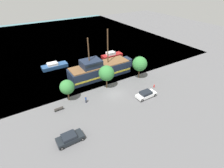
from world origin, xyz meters
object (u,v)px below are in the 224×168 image
Objects in this scene: parked_car_curb_mid at (146,94)px; pirate_ship at (100,69)px; parked_car_curb_front at (70,138)px; bench_promenade_east at (59,109)px; moored_boat_outer at (112,55)px; fire_hydrant at (154,86)px; moored_boat_dockside at (54,66)px; pedestrian_walking_near at (86,99)px.

pirate_ship is at bearing 106.20° from parked_car_curb_mid.
parked_car_curb_front is 8.18m from bench_promenade_east.
bench_promenade_east is (-22.39, -16.88, -0.23)m from moored_boat_outer.
moored_boat_outer reaches higher than fire_hydrant.
moored_boat_outer is at bearing -6.20° from moored_boat_dockside.
pirate_ship is at bearing 47.21° from pedestrian_walking_near.
parked_car_curb_mid is 12.68m from pedestrian_walking_near.
moored_boat_dockside is at bearing 92.57° from pedestrian_walking_near.
parked_car_curb_mid is at bearing -23.20° from pedestrian_walking_near.
moored_boat_dockside is 1.68× the size of parked_car_curb_front.
parked_car_curb_front is at bearing -128.90° from pedestrian_walking_near.
moored_boat_dockside is at bearing 173.80° from moored_boat_outer.
pedestrian_walking_near is at bearing 168.97° from fire_hydrant.
bench_promenade_east is at bearing -148.98° from pirate_ship.
parked_car_curb_mid reaches higher than bench_promenade_east.
moored_boat_dockside is at bearing 76.20° from bench_promenade_east.
moored_boat_dockside reaches higher than parked_car_curb_mid.
moored_boat_dockside is at bearing 126.79° from fire_hydrant.
pedestrian_walking_near is (-7.77, -8.39, -1.13)m from pirate_ship.
moored_boat_outer is 22.91m from parked_car_curb_mid.
pedestrian_walking_near reaches higher than bench_promenade_east.
parked_car_curb_mid is at bearing -73.80° from pirate_ship.
moored_boat_dockside is at bearing 78.73° from parked_car_curb_front.
moored_boat_outer is 24.19m from pedestrian_walking_near.
moored_boat_outer reaches higher than bench_promenade_east.
bench_promenade_east is (-21.32, 3.51, 0.03)m from fire_hydrant.
pirate_ship is 11.49m from pedestrian_walking_near.
fire_hydrant is at bearing -11.03° from pedestrian_walking_near.
moored_boat_outer reaches higher than parked_car_curb_front.
pedestrian_walking_near reaches higher than fire_hydrant.
moored_boat_outer is 34.08m from parked_car_curb_front.
parked_car_curb_mid is 4.60m from fire_hydrant.
pedestrian_walking_near is (-16.90, -17.31, 0.12)m from moored_boat_outer.
pirate_ship is 13.99m from parked_car_curb_mid.
parked_car_curb_front is at bearing -95.25° from bench_promenade_east.
moored_boat_dockside reaches higher than pedestrian_walking_near.
parked_car_curb_mid is 17.98m from bench_promenade_east.
pirate_ship is 14.11m from fire_hydrant.
pedestrian_walking_near is (0.86, -19.23, 0.16)m from moored_boat_dockside.
pirate_ship reaches higher than fire_hydrant.
pirate_ship is 2.55× the size of moored_boat_outer.
pirate_ship reaches higher than moored_boat_dockside.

